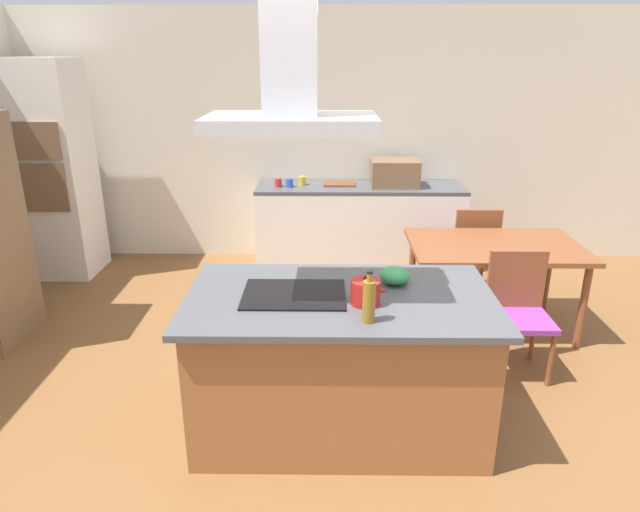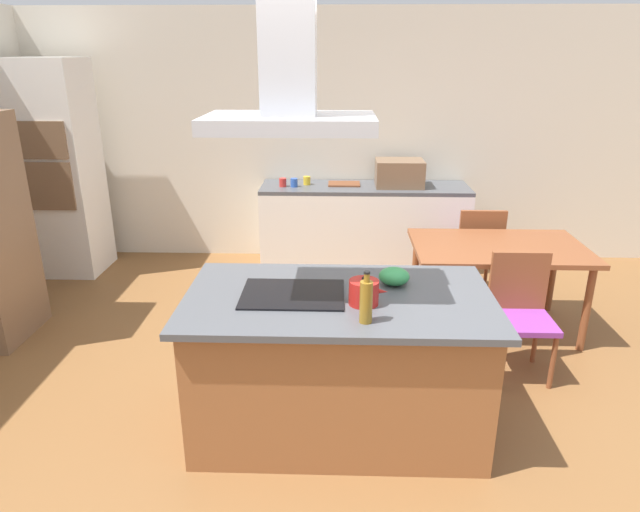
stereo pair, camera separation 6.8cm
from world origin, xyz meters
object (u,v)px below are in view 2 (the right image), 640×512
(tea_kettle, at_px, (364,292))
(wall_oven_stack, at_px, (59,170))
(countertop_microwave, at_px, (399,173))
(dining_table, at_px, (498,255))
(chair_facing_back_wall, at_px, (478,247))
(coffee_mug_yellow, at_px, (307,181))
(range_hood, at_px, (289,81))
(mixing_bowl, at_px, (394,276))
(coffee_mug_blue, at_px, (294,183))
(chair_facing_island, at_px, (520,306))
(cooktop, at_px, (293,294))
(coffee_mug_red, at_px, (283,182))
(cutting_board, at_px, (344,184))
(olive_oil_bottle, at_px, (366,301))

(tea_kettle, height_order, wall_oven_stack, wall_oven_stack)
(countertop_microwave, relative_size, dining_table, 0.36)
(chair_facing_back_wall, bearing_deg, coffee_mug_yellow, 152.66)
(countertop_microwave, height_order, range_hood, range_hood)
(mixing_bowl, height_order, coffee_mug_blue, mixing_bowl)
(tea_kettle, height_order, countertop_microwave, countertop_microwave)
(tea_kettle, bearing_deg, mixing_bowl, 56.29)
(coffee_mug_blue, distance_m, chair_facing_island, 2.79)
(cooktop, distance_m, countertop_microwave, 3.02)
(wall_oven_stack, bearing_deg, cooktop, -45.19)
(coffee_mug_blue, xyz_separation_m, dining_table, (1.80, -1.42, -0.28))
(cooktop, relative_size, coffee_mug_red, 6.67)
(coffee_mug_yellow, height_order, cutting_board, coffee_mug_yellow)
(countertop_microwave, height_order, cutting_board, countertop_microwave)
(tea_kettle, relative_size, dining_table, 0.16)
(mixing_bowl, distance_m, range_hood, 1.31)
(mixing_bowl, bearing_deg, olive_oil_bottle, -110.68)
(tea_kettle, relative_size, range_hood, 0.25)
(countertop_microwave, bearing_deg, coffee_mug_blue, -176.57)
(coffee_mug_yellow, relative_size, chair_facing_back_wall, 0.10)
(wall_oven_stack, bearing_deg, chair_facing_back_wall, -7.94)
(coffee_mug_blue, distance_m, chair_facing_back_wall, 2.00)
(cutting_board, bearing_deg, coffee_mug_red, -170.32)
(countertop_microwave, distance_m, range_hood, 3.20)
(wall_oven_stack, bearing_deg, coffee_mug_blue, 3.94)
(countertop_microwave, relative_size, coffee_mug_red, 5.56)
(tea_kettle, xyz_separation_m, chair_facing_back_wall, (1.18, 2.17, -0.46))
(coffee_mug_red, distance_m, cutting_board, 0.66)
(olive_oil_bottle, height_order, coffee_mug_red, olive_oil_bottle)
(tea_kettle, bearing_deg, wall_oven_stack, 137.81)
(cooktop, xyz_separation_m, wall_oven_stack, (-2.63, 2.65, 0.20))
(mixing_bowl, xyz_separation_m, range_hood, (-0.61, -0.19, 1.15))
(wall_oven_stack, bearing_deg, countertop_microwave, 3.78)
(olive_oil_bottle, height_order, dining_table, olive_oil_bottle)
(mixing_bowl, bearing_deg, chair_facing_island, 28.82)
(chair_facing_island, xyz_separation_m, range_hood, (-1.59, -0.73, 1.59))
(countertop_microwave, xyz_separation_m, coffee_mug_yellow, (-0.98, 0.04, -0.09))
(dining_table, bearing_deg, olive_oil_bottle, -124.33)
(cooktop, distance_m, coffee_mug_red, 2.84)
(cutting_board, distance_m, dining_table, 2.01)
(tea_kettle, height_order, mixing_bowl, tea_kettle)
(coffee_mug_yellow, height_order, range_hood, range_hood)
(olive_oil_bottle, relative_size, chair_facing_island, 0.32)
(countertop_microwave, xyz_separation_m, chair_facing_island, (0.68, -2.15, -0.53))
(mixing_bowl, xyz_separation_m, countertop_microwave, (0.30, 2.69, 0.09))
(tea_kettle, distance_m, chair_facing_back_wall, 2.51)
(coffee_mug_yellow, relative_size, wall_oven_stack, 0.04)
(wall_oven_stack, height_order, chair_facing_back_wall, wall_oven_stack)
(countertop_microwave, height_order, coffee_mug_blue, countertop_microwave)
(chair_facing_back_wall, bearing_deg, olive_oil_bottle, -116.25)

